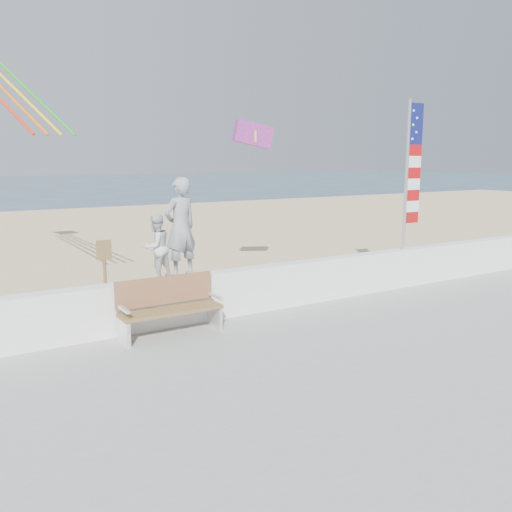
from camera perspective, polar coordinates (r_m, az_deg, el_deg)
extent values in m
plane|color=#2F495E|center=(9.39, 4.83, -9.92)|extent=(220.00, 220.00, 0.00)
cube|color=beige|center=(17.20, -13.32, -0.77)|extent=(90.00, 40.00, 0.08)
cube|color=white|center=(10.80, -1.46, -3.70)|extent=(30.00, 0.35, 0.90)
imported|color=gray|center=(9.97, -7.96, 3.00)|extent=(0.75, 0.57, 1.82)
imported|color=silver|center=(9.84, -10.46, 0.94)|extent=(0.69, 0.62, 1.18)
cube|color=olive|center=(9.57, -8.92, -5.71)|extent=(1.80, 0.50, 0.06)
cube|color=brown|center=(9.73, -9.59, -3.57)|extent=(1.80, 0.05, 0.50)
cube|color=silver|center=(9.36, -13.72, -7.78)|extent=(0.06, 0.50, 0.40)
cube|color=silver|center=(9.20, -13.72, -5.49)|extent=(0.06, 0.45, 0.05)
cube|color=silver|center=(9.98, -4.36, -6.38)|extent=(0.06, 0.50, 0.40)
cube|color=white|center=(9.83, -4.25, -4.22)|extent=(0.06, 0.45, 0.05)
cylinder|color=silver|center=(13.33, 15.55, 8.13)|extent=(0.08, 0.08, 3.50)
cube|color=#0F1451|center=(13.53, 16.51, 13.19)|extent=(0.44, 0.02, 0.95)
cube|color=#9E0A0C|center=(13.57, 16.04, 3.93)|extent=(0.44, 0.02, 0.26)
cube|color=white|center=(13.55, 16.10, 5.04)|extent=(0.44, 0.02, 0.26)
cube|color=#9E0A0C|center=(13.53, 16.15, 6.15)|extent=(0.44, 0.02, 0.26)
cube|color=white|center=(13.52, 16.21, 7.27)|extent=(0.44, 0.02, 0.26)
cube|color=#9E0A0C|center=(13.51, 16.26, 8.39)|extent=(0.44, 0.02, 0.26)
cube|color=white|center=(13.50, 16.32, 9.51)|extent=(0.44, 0.02, 0.26)
cube|color=#9E0A0C|center=(13.51, 16.38, 10.63)|extent=(0.44, 0.02, 0.26)
sphere|color=white|center=(13.41, 16.13, 11.74)|extent=(0.06, 0.06, 0.06)
sphere|color=white|center=(13.51, 16.52, 12.39)|extent=(0.06, 0.06, 0.06)
sphere|color=white|center=(13.43, 16.20, 13.11)|extent=(0.06, 0.06, 0.06)
sphere|color=white|center=(13.53, 16.59, 13.74)|extent=(0.06, 0.06, 0.06)
sphere|color=white|center=(13.45, 16.27, 14.47)|extent=(0.06, 0.06, 0.06)
cube|color=#FC301C|center=(13.97, -0.32, 12.69)|extent=(1.09, 0.46, 0.73)
cube|color=yellow|center=(14.04, 0.21, 12.47)|extent=(0.38, 0.28, 0.27)
cylinder|color=brown|center=(12.00, -15.59, -2.43)|extent=(0.07, 0.07, 1.20)
cube|color=olive|center=(11.86, -15.71, 0.62)|extent=(0.32, 0.03, 0.42)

